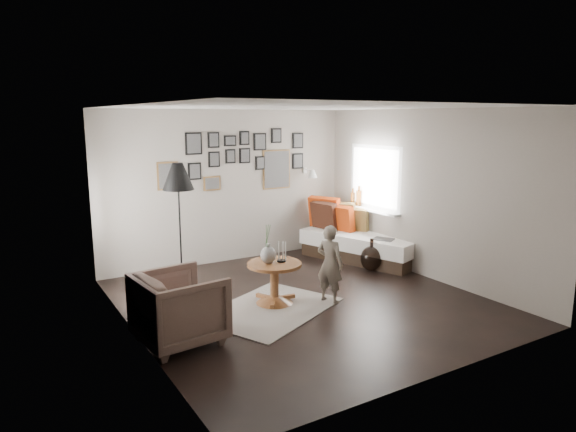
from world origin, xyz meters
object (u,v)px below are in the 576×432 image
magazine_basket (168,327)px  demijohn_small (389,259)px  vase (268,252)px  daybed (358,240)px  floor_lamp (178,181)px  child (330,264)px  demijohn_large (371,258)px  pedestal_table (274,285)px  armchair (180,308)px

magazine_basket → demijohn_small: 4.08m
vase → daybed: bearing=25.3°
floor_lamp → demijohn_small: bearing=-11.9°
demijohn_small → child: 1.88m
magazine_basket → demijohn_large: size_ratio=0.69×
pedestal_table → magazine_basket: size_ratio=1.96×
magazine_basket → armchair: bearing=-33.2°
floor_lamp → armchair: bearing=-110.4°
vase → magazine_basket: vase is taller
armchair → demijohn_small: 3.99m
pedestal_table → child: 0.80m
daybed → child: size_ratio=2.13×
vase → demijohn_large: bearing=12.3°
daybed → child: bearing=-157.4°
floor_lamp → child: bearing=-41.4°
pedestal_table → magazine_basket: (-1.61, -0.43, -0.08)m
floor_lamp → magazine_basket: (-0.71, -1.50, -1.42)m
demijohn_large → child: (-1.43, -0.82, 0.33)m
demijohn_large → demijohn_small: bearing=-23.2°
vase → floor_lamp: 1.60m
demijohn_large → daybed: bearing=67.7°
pedestal_table → daybed: 2.66m
daybed → armchair: bearing=-175.2°
vase → demijohn_small: bearing=8.2°
pedestal_table → floor_lamp: size_ratio=0.39×
magazine_basket → demijohn_small: (4.00, 0.81, 0.00)m
daybed → demijohn_large: bearing=-131.1°
vase → daybed: 2.76m
demijohn_small → child: (-1.71, -0.70, 0.35)m
demijohn_large → child: child is taller
vase → daybed: size_ratio=0.23×
pedestal_table → magazine_basket: pedestal_table is taller
vase → magazine_basket: 1.69m
pedestal_table → vase: (-0.08, 0.02, 0.47)m
vase → child: 0.85m
armchair → demijohn_large: (3.60, 1.01, -0.20)m
vase → pedestal_table: bearing=-14.0°
pedestal_table → daybed: daybed is taller
daybed → demijohn_small: daybed is taller
demijohn_large → child: 1.68m
vase → floor_lamp: (-0.83, 1.05, 0.87)m
armchair → demijohn_large: 3.74m
floor_lamp → demijohn_large: 3.37m
daybed → armchair: size_ratio=2.57×
vase → armchair: bearing=-159.5°
demijohn_small → demijohn_large: bearing=156.8°
vase → floor_lamp: floor_lamp is taller
armchair → child: child is taller
daybed → floor_lamp: 3.53m
armchair → magazine_basket: 0.26m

